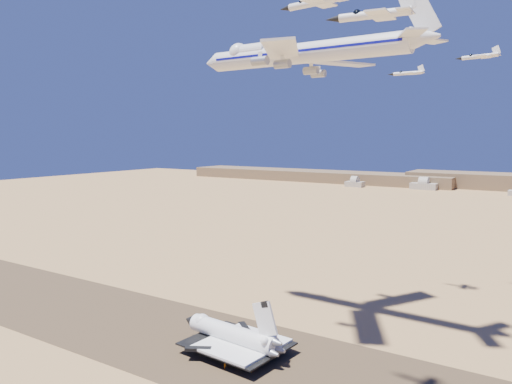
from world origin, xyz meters
The scene contains 12 objects.
ground centered at (0.00, 0.00, 0.00)m, with size 1200.00×1200.00×0.00m, color #AE8A4D.
runway centered at (0.00, 0.00, 0.03)m, with size 600.00×50.00×0.06m, color brown.
hangars centered at (-64.00, 478.43, 4.83)m, with size 200.50×29.50×30.00m.
shuttle centered at (9.36, 0.55, 4.86)m, with size 36.82×24.62×18.09m.
carrier_747 centered at (12.96, 31.97, 88.97)m, with size 82.53×64.05×20.59m.
crew_a centered at (16.86, -5.46, 0.93)m, with size 0.64×0.42×1.74m, color orange.
crew_b centered at (14.28, -9.32, 1.00)m, with size 0.92×0.53×1.89m, color orange.
crew_c centered at (21.20, -7.13, 1.01)m, with size 1.12×0.57×1.91m, color orange.
chase_jet_a centered at (41.93, -14.28, 90.84)m, with size 16.59×9.17×4.14m.
chase_jet_b centered at (61.48, -31.99, 82.41)m, with size 14.96×8.14×3.73m.
chase_jet_e centered at (34.73, 79.77, 86.36)m, with size 14.01×7.38×3.49m.
chase_jet_f centered at (57.44, 93.19, 92.40)m, with size 16.55×9.31×4.15m.
Camera 1 is at (91.09, -112.71, 62.74)m, focal length 35.00 mm.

